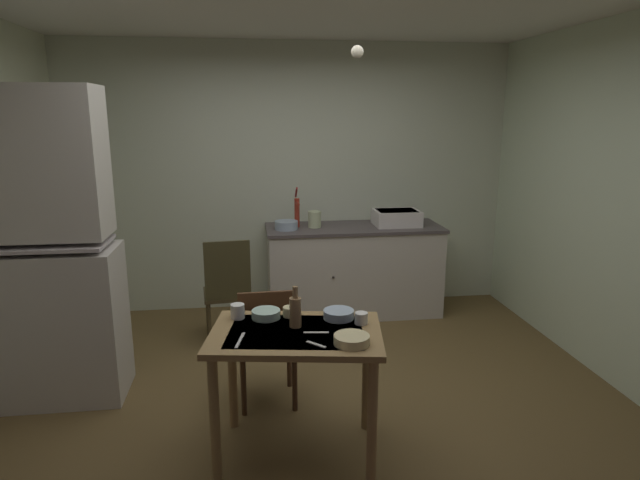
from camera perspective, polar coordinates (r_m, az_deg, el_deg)
ground_plane at (r=3.95m, az=-0.38°, el=-16.66°), size 5.40×5.40×0.00m
wall_back at (r=5.53m, az=-3.12°, el=6.51°), size 4.50×0.10×2.65m
wall_right at (r=4.37m, az=30.30°, el=2.93°), size 0.10×4.15×2.65m
hutch_cabinet at (r=4.08m, az=-26.33°, el=-1.84°), size 0.85×0.50×2.14m
counter_cabinet at (r=5.42m, az=3.54°, el=-3.14°), size 1.71×0.64×0.89m
sink_basin at (r=5.40m, az=8.04°, el=2.35°), size 0.44×0.34×0.15m
hand_pump at (r=5.25m, az=-2.43°, el=3.18°), size 0.05×0.27×0.39m
mixing_bowl_counter at (r=5.17m, az=-3.56°, el=1.57°), size 0.22×0.22×0.08m
stoneware_crock at (r=5.24m, az=-0.57°, el=2.18°), size 0.13×0.13×0.16m
dining_table at (r=3.16m, az=-2.54°, el=-11.66°), size 1.05×0.78×0.76m
chair_far_side at (r=3.73m, az=-5.55°, el=-10.56°), size 0.41×0.41×0.86m
chair_by_counter at (r=4.73m, az=-9.68°, el=-5.14°), size 0.44×0.44×0.94m
serving_bowl_wide at (r=2.94m, az=3.34°, el=-10.40°), size 0.19×0.19×0.05m
soup_bowl_small at (r=3.31m, az=-5.69°, el=-7.74°), size 0.17×0.17×0.05m
sauce_dish at (r=3.28m, az=1.97°, el=-7.80°), size 0.18×0.18×0.05m
mug_dark at (r=3.21m, az=4.35°, el=-8.19°), size 0.08×0.08×0.07m
teacup_mint at (r=3.32m, az=-8.64°, el=-7.41°), size 0.08×0.08×0.09m
teacup_cream at (r=3.32m, az=-3.14°, el=-7.52°), size 0.09×0.09×0.06m
glass_bottle at (r=3.14m, az=-2.60°, el=-7.45°), size 0.07×0.07×0.24m
table_knife at (r=3.02m, az=-8.40°, el=-10.38°), size 0.06×0.20×0.00m
teaspoon_near_bowl at (r=2.94m, az=-0.40°, el=-10.91°), size 0.10×0.10×0.00m
teaspoon_by_cup at (r=3.08m, az=-0.41°, el=-9.70°), size 0.14×0.04×0.00m
pendant_bulb at (r=3.63m, az=3.94°, el=19.12°), size 0.08×0.08×0.08m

